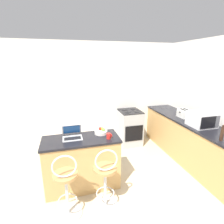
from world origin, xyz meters
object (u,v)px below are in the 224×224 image
Objects in this scene: stove_range at (130,127)px; fruit_bowl at (101,132)px; toaster at (184,113)px; mug_red at (109,136)px; laptop at (72,134)px; bar_stool_far at (105,180)px; microwave at (202,119)px; pepper_mill at (222,133)px; bar_stool_near at (66,187)px.

fruit_bowl is at bearing -129.69° from stove_range.
fruit_bowl is at bearing -168.36° from toaster.
laptop is at bearing 159.52° from mug_red.
bar_stool_far is at bearing -58.11° from laptop.
laptop is (-0.41, 0.66, 0.49)m from bar_stool_far.
microwave is 1.77× the size of toaster.
bar_stool_far reaches higher than mug_red.
fruit_bowl is at bearing 82.54° from bar_stool_far.
microwave is 2.06× the size of fruit_bowl.
bar_stool_far is 0.92m from laptop.
toaster is 2.03m from mug_red.
stove_range is at bearing 111.10° from pepper_mill.
toaster is at bearing 27.69° from bar_stool_far.
bar_stool_far is at bearing -152.31° from toaster.
laptop is 1.21× the size of toaster.
fruit_bowl is (0.64, 0.68, 0.48)m from bar_stool_near.
bar_stool_far is at bearing -165.66° from microwave.
bar_stool_far is 2.21m from microwave.
mug_red is at bearing -72.05° from fruit_bowl.
laptop reaches higher than bar_stool_near.
stove_range is (1.52, 1.25, -0.51)m from laptop.
mug_red is (-1.72, 0.55, -0.08)m from pepper_mill.
pepper_mill is 2.92× the size of mug_red.
bar_stool_far is 2.21m from stove_range.
bar_stool_near is at bearing 180.00° from bar_stool_far.
bar_stool_far is 0.68m from mug_red.
fruit_bowl is (-2.00, -0.41, -0.06)m from toaster.
fruit_bowl is 0.83× the size of pepper_mill.
bar_stool_far is 0.84m from fruit_bowl.
stove_range is 1.82m from mug_red.
toaster is (0.02, 0.57, -0.05)m from microwave.
microwave is at bearing -3.03° from laptop.
pepper_mill is at bearing -99.55° from toaster.
bar_stool_near is 3.85× the size of toaster.
mug_red is at bearing -161.24° from toaster.
laptop is 2.48m from microwave.
bar_stool_near is at bearing -133.24° from fruit_bowl.
stove_range is (-0.98, 0.82, -0.55)m from toaster.
laptop is at bearing -170.09° from toaster.
toaster is 2.81× the size of mug_red.
microwave is at bearing 14.34° from bar_stool_far.
bar_stool_far is at bearing 0.00° from bar_stool_near.
fruit_bowl reaches higher than bar_stool_far.
pepper_mill is at bearing -105.82° from microwave.
toaster reaches higher than bar_stool_far.
bar_stool_far is at bearing 176.88° from pepper_mill.
stove_range is 4.09× the size of fruit_bowl.
toaster is 2.04m from fruit_bowl.
bar_stool_near is 2.51m from pepper_mill.
laptop is 3.40× the size of mug_red.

